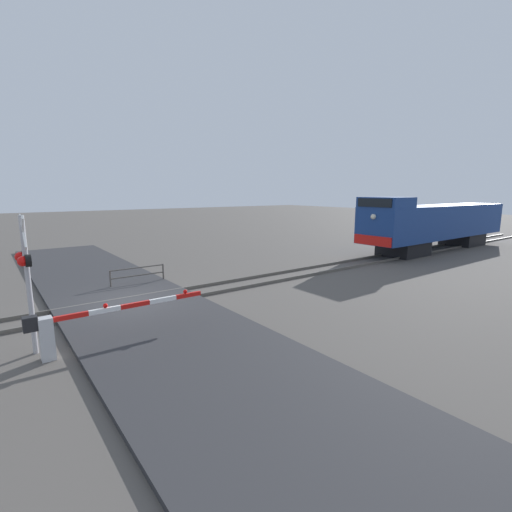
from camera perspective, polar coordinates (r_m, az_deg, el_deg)
ground_plane at (r=16.17m, az=-19.13°, el=-7.21°), size 160.00×160.00×0.00m
rail_track_left at (r=16.81m, az=-19.89°, el=-6.33°), size 0.08×80.00×0.15m
rail_track_right at (r=15.49m, az=-18.33°, el=-7.62°), size 0.08×80.00×0.15m
road_surface at (r=16.15m, az=-19.15°, el=-6.95°), size 36.00×5.55×0.15m
locomotive at (r=32.42m, az=26.10°, el=4.61°), size 3.05×16.79×4.25m
crossing_signal at (r=12.06m, az=-32.14°, el=-1.75°), size 1.18×0.33×4.02m
crossing_gate at (r=11.91m, az=-26.93°, el=-9.78°), size 0.36×5.31×1.33m
guard_railing at (r=19.11m, az=-17.90°, el=-2.59°), size 0.08×2.72×0.95m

